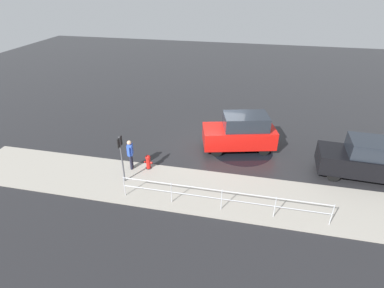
# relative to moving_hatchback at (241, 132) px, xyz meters

# --- Properties ---
(ground_plane) EXTENTS (60.00, 60.00, 0.00)m
(ground_plane) POSITION_rel_moving_hatchback_xyz_m (1.11, 0.03, -1.03)
(ground_plane) COLOR black
(kerb_strip) EXTENTS (24.00, 3.20, 0.04)m
(kerb_strip) POSITION_rel_moving_hatchback_xyz_m (1.11, 4.23, -1.01)
(kerb_strip) COLOR gray
(kerb_strip) RESTS_ON ground
(moving_hatchback) EXTENTS (4.20, 2.62, 2.06)m
(moving_hatchback) POSITION_rel_moving_hatchback_xyz_m (0.00, 0.00, 0.00)
(moving_hatchback) COLOR red
(moving_hatchback) RESTS_ON ground
(parked_sedan) EXTENTS (4.38, 1.95, 1.98)m
(parked_sedan) POSITION_rel_moving_hatchback_xyz_m (-6.12, 1.43, -0.03)
(parked_sedan) COLOR black
(parked_sedan) RESTS_ON ground
(fire_hydrant) EXTENTS (0.42, 0.31, 0.80)m
(fire_hydrant) POSITION_rel_moving_hatchback_xyz_m (4.32, 3.01, -0.63)
(fire_hydrant) COLOR red
(fire_hydrant) RESTS_ON ground
(pedestrian) EXTENTS (0.31, 0.56, 1.62)m
(pedestrian) POSITION_rel_moving_hatchback_xyz_m (5.14, 3.18, -0.07)
(pedestrian) COLOR blue
(pedestrian) RESTS_ON ground
(metal_railing) EXTENTS (8.54, 0.04, 1.05)m
(metal_railing) POSITION_rel_moving_hatchback_xyz_m (0.36, 5.26, -0.30)
(metal_railing) COLOR #B7BABF
(metal_railing) RESTS_ON ground
(sign_post) EXTENTS (0.07, 0.44, 2.40)m
(sign_post) POSITION_rel_moving_hatchback_xyz_m (5.07, 4.27, 0.55)
(sign_post) COLOR #4C4C51
(sign_post) RESTS_ON ground
(puddle_patch) EXTENTS (3.47, 3.47, 0.01)m
(puddle_patch) POSITION_rel_moving_hatchback_xyz_m (-0.14, 0.11, -1.02)
(puddle_patch) COLOR black
(puddle_patch) RESTS_ON ground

